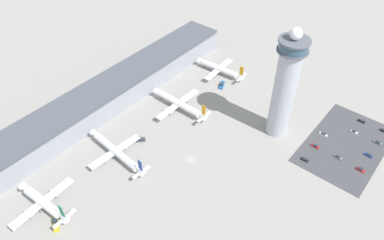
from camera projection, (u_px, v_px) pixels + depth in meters
ground_plane at (190, 160)px, 207.28m from camera, size 1000.00×1000.00×0.00m
terminal_building at (104, 98)px, 234.56m from camera, size 203.39×25.00×16.82m
control_tower at (285, 86)px, 202.36m from camera, size 16.42×16.42×68.22m
parking_lot_surface at (346, 145)px, 215.63m from camera, size 64.00×40.00×0.01m
airplane_gate_alpha at (43, 202)px, 180.52m from camera, size 35.68×33.67×14.41m
airplane_gate_bravo at (116, 152)px, 206.43m from camera, size 33.60×45.21×12.66m
airplane_gate_charlie at (179, 104)px, 236.22m from camera, size 37.00×42.05×13.75m
airplane_gate_delta at (220, 69)px, 266.08m from camera, size 31.25×37.44×12.79m
service_truck_catering at (140, 140)px, 217.73m from camera, size 5.93×5.58×2.56m
service_truck_baggage at (222, 85)px, 257.26m from camera, size 8.64×5.82×2.42m
service_truck_water at (56, 223)px, 176.21m from camera, size 6.52×8.41×2.85m
car_yellow_taxi at (384, 131)px, 223.83m from camera, size 1.91×4.09×1.38m
car_maroon_suv at (354, 132)px, 222.99m from camera, size 1.87×4.17×1.46m
car_green_van at (315, 146)px, 214.23m from camera, size 1.94×4.58×1.42m
car_red_hatchback at (305, 160)px, 206.58m from camera, size 1.95×4.26×1.42m
car_black_suv at (368, 155)px, 208.99m from camera, size 1.81×4.60×1.49m
car_white_wagon at (377, 143)px, 216.33m from camera, size 1.84×4.73×1.42m
car_silver_sedan at (323, 134)px, 221.39m from camera, size 1.90×4.78×1.51m
car_navy_sedan at (362, 121)px, 230.15m from camera, size 1.92×4.51×1.39m
car_grey_coupe at (360, 170)px, 201.15m from camera, size 2.05×4.34×1.55m
car_blue_compact at (338, 157)px, 207.95m from camera, size 1.91×4.51×1.38m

